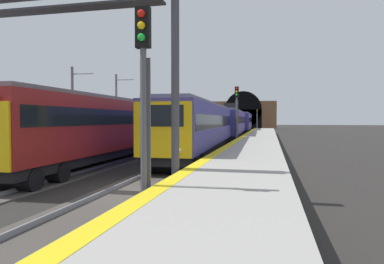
% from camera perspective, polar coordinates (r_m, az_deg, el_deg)
% --- Properties ---
extents(ground_plane, '(320.00, 320.00, 0.00)m').
position_cam_1_polar(ground_plane, '(13.31, -9.85, -9.76)').
color(ground_plane, '#282623').
extents(platform_right, '(112.00, 3.62, 0.99)m').
position_cam_1_polar(platform_right, '(12.28, 7.21, -8.40)').
color(platform_right, '#9E9B93').
rests_on(platform_right, ground_plane).
extents(platform_right_edge_strip, '(112.00, 0.50, 0.01)m').
position_cam_1_polar(platform_right_edge_strip, '(12.44, 0.01, -5.91)').
color(platform_right_edge_strip, yellow).
rests_on(platform_right_edge_strip, platform_right).
extents(track_main_line, '(160.00, 2.76, 0.21)m').
position_cam_1_polar(track_main_line, '(13.30, -9.85, -9.59)').
color(track_main_line, '#423D38').
rests_on(track_main_line, ground_plane).
extents(track_adjacent_line, '(160.00, 2.96, 0.21)m').
position_cam_1_polar(track_adjacent_line, '(15.77, -26.40, -7.93)').
color(track_adjacent_line, '#4C4742').
rests_on(track_adjacent_line, ground_plane).
extents(train_main_approaching, '(60.06, 3.40, 4.81)m').
position_cam_1_polar(train_main_approaching, '(45.17, 6.43, 1.47)').
color(train_main_approaching, navy).
rests_on(train_main_approaching, ground_plane).
extents(train_adjacent_platform, '(58.20, 3.02, 4.94)m').
position_cam_1_polar(train_adjacent_platform, '(40.01, -1.44, 1.51)').
color(train_adjacent_platform, maroon).
rests_on(train_adjacent_platform, ground_plane).
extents(railway_signal_near, '(0.39, 0.38, 5.62)m').
position_cam_1_polar(railway_signal_near, '(9.10, -7.99, 6.17)').
color(railway_signal_near, '#4C4C54').
rests_on(railway_signal_near, ground_plane).
extents(railway_signal_mid, '(0.39, 0.38, 5.90)m').
position_cam_1_polar(railway_signal_mid, '(33.95, 7.39, 3.46)').
color(railway_signal_mid, '#4C4C54').
rests_on(railway_signal_mid, ground_plane).
extents(railway_signal_far, '(0.39, 0.38, 5.25)m').
position_cam_1_polar(railway_signal_far, '(87.06, 10.71, 2.32)').
color(railway_signal_far, '#4C4C54').
rests_on(railway_signal_far, ground_plane).
extents(overhead_signal_gantry, '(0.70, 8.81, 7.58)m').
position_cam_1_polar(overhead_signal_gantry, '(13.94, -20.49, 14.25)').
color(overhead_signal_gantry, '#3F3F47').
rests_on(overhead_signal_gantry, ground_plane).
extents(tunnel_portal, '(2.25, 18.17, 10.51)m').
position_cam_1_polar(tunnel_portal, '(97.99, 8.48, 2.80)').
color(tunnel_portal, brown).
rests_on(tunnel_portal, ground_plane).
extents(catenary_mast_near, '(0.22, 2.12, 7.47)m').
position_cam_1_polar(catenary_mast_near, '(37.43, -12.34, 3.78)').
color(catenary_mast_near, '#595B60').
rests_on(catenary_mast_near, ground_plane).
extents(catenary_mast_far, '(0.22, 2.02, 7.04)m').
position_cam_1_polar(catenary_mast_far, '(30.13, -19.07, 3.70)').
color(catenary_mast_far, '#595B60').
rests_on(catenary_mast_far, ground_plane).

